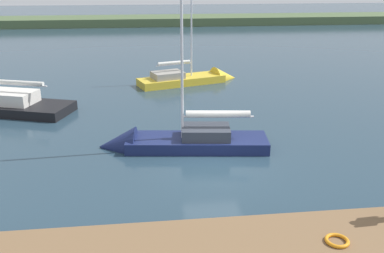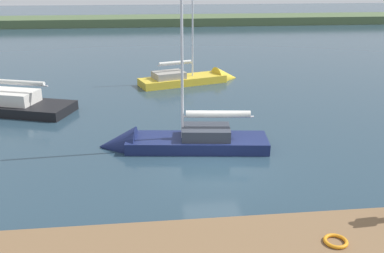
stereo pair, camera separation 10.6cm
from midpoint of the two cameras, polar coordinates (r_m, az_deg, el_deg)
ground_plane at (r=17.41m, az=2.91°, el=-5.21°), size 200.00×200.00×0.00m
far_shoreline at (r=68.68m, az=-4.57°, el=13.53°), size 180.00×8.00×2.40m
dock_pier at (r=12.30m, az=7.63°, el=-15.62°), size 24.56×2.30×0.50m
life_ring_buoy at (r=12.49m, az=18.69°, el=-14.34°), size 0.66×0.66×0.10m
sailboat_mid_channel at (r=30.76m, az=0.27°, el=6.15°), size 7.67×4.12×8.54m
sailboat_far_right at (r=19.01m, az=-2.69°, el=-2.45°), size 7.70×2.74×9.28m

